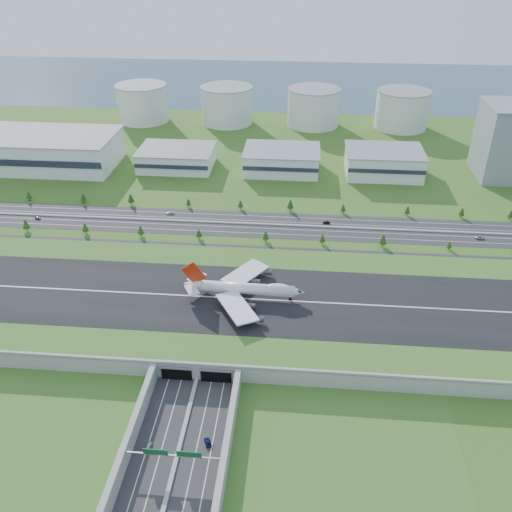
# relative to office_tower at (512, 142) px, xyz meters

# --- Properties ---
(ground) EXTENTS (1200.00, 1200.00, 0.00)m
(ground) POSITION_rel_office_tower_xyz_m (-200.00, -195.00, -27.50)
(ground) COLOR #285219
(ground) RESTS_ON ground
(airfield_deck) EXTENTS (520.00, 100.00, 9.20)m
(airfield_deck) POSITION_rel_office_tower_xyz_m (-200.00, -195.09, -23.38)
(airfield_deck) COLOR gray
(airfield_deck) RESTS_ON ground
(underpass_road) EXTENTS (38.80, 120.40, 8.00)m
(underpass_road) POSITION_rel_office_tower_xyz_m (-200.00, -294.42, -24.07)
(underpass_road) COLOR #28282B
(underpass_road) RESTS_ON ground
(sign_gantry_near) EXTENTS (38.70, 0.70, 9.80)m
(sign_gantry_near) POSITION_rel_office_tower_xyz_m (-200.00, -290.04, -20.55)
(sign_gantry_near) COLOR gray
(sign_gantry_near) RESTS_ON ground
(north_expressway) EXTENTS (560.00, 36.00, 0.12)m
(north_expressway) POSITION_rel_office_tower_xyz_m (-200.00, -100.00, -27.44)
(north_expressway) COLOR #28282B
(north_expressway) RESTS_ON ground
(tree_row) EXTENTS (507.99, 48.65, 8.36)m
(tree_row) POSITION_rel_office_tower_xyz_m (-205.61, -100.28, -22.82)
(tree_row) COLOR #3D2819
(tree_row) RESTS_ON ground
(hangar_west) EXTENTS (120.00, 60.00, 25.00)m
(hangar_west) POSITION_rel_office_tower_xyz_m (-370.00, -10.00, -15.00)
(hangar_west) COLOR white
(hangar_west) RESTS_ON ground
(hangar_mid_a) EXTENTS (58.00, 42.00, 15.00)m
(hangar_mid_a) POSITION_rel_office_tower_xyz_m (-260.00, -5.00, -20.00)
(hangar_mid_a) COLOR white
(hangar_mid_a) RESTS_ON ground
(hangar_mid_b) EXTENTS (58.00, 42.00, 17.00)m
(hangar_mid_b) POSITION_rel_office_tower_xyz_m (-175.00, -5.00, -19.00)
(hangar_mid_b) COLOR white
(hangar_mid_b) RESTS_ON ground
(hangar_mid_c) EXTENTS (58.00, 42.00, 19.00)m
(hangar_mid_c) POSITION_rel_office_tower_xyz_m (-95.00, -5.00, -18.00)
(hangar_mid_c) COLOR white
(hangar_mid_c) RESTS_ON ground
(office_tower) EXTENTS (46.00, 46.00, 55.00)m
(office_tower) POSITION_rel_office_tower_xyz_m (0.00, 0.00, 0.00)
(office_tower) COLOR gray
(office_tower) RESTS_ON ground
(fuel_tank_a) EXTENTS (50.00, 50.00, 35.00)m
(fuel_tank_a) POSITION_rel_office_tower_xyz_m (-320.00, 115.00, -10.00)
(fuel_tank_a) COLOR silver
(fuel_tank_a) RESTS_ON ground
(fuel_tank_b) EXTENTS (50.00, 50.00, 35.00)m
(fuel_tank_b) POSITION_rel_office_tower_xyz_m (-235.00, 115.00, -10.00)
(fuel_tank_b) COLOR silver
(fuel_tank_b) RESTS_ON ground
(fuel_tank_c) EXTENTS (50.00, 50.00, 35.00)m
(fuel_tank_c) POSITION_rel_office_tower_xyz_m (-150.00, 115.00, -10.00)
(fuel_tank_c) COLOR silver
(fuel_tank_c) RESTS_ON ground
(fuel_tank_d) EXTENTS (50.00, 50.00, 35.00)m
(fuel_tank_d) POSITION_rel_office_tower_xyz_m (-65.00, 115.00, -10.00)
(fuel_tank_d) COLOR silver
(fuel_tank_d) RESTS_ON ground
(bay_water) EXTENTS (1200.00, 260.00, 0.06)m
(bay_water) POSITION_rel_office_tower_xyz_m (-200.00, 285.00, -27.47)
(bay_water) COLOR #32485F
(bay_water) RESTS_ON ground
(boeing_747) EXTENTS (61.63, 58.22, 19.05)m
(boeing_747) POSITION_rel_office_tower_xyz_m (-185.00, -193.47, -14.07)
(boeing_747) COLOR silver
(boeing_747) RESTS_ON airfield_deck
(car_0) EXTENTS (2.26, 4.54, 1.49)m
(car_0) POSITION_rel_office_tower_xyz_m (-211.46, -281.88, -26.64)
(car_0) COLOR silver
(car_0) RESTS_ON ground
(car_2) EXTENTS (3.98, 5.28, 1.33)m
(car_2) POSITION_rel_office_tower_xyz_m (-189.72, -277.91, -26.71)
(car_2) COLOR #0C123F
(car_2) RESTS_ON ground
(car_4) EXTENTS (4.68, 3.13, 1.48)m
(car_4) POSITION_rel_office_tower_xyz_m (-333.37, -105.28, -26.64)
(car_4) COLOR #535458
(car_4) RESTS_ON ground
(car_5) EXTENTS (4.86, 2.28, 1.54)m
(car_5) POSITION_rel_office_tower_xyz_m (-141.12, -94.68, -26.61)
(car_5) COLOR black
(car_5) RESTS_ON ground
(car_6) EXTENTS (6.05, 3.21, 1.62)m
(car_6) POSITION_rel_office_tower_xyz_m (-45.84, -106.76, -26.57)
(car_6) COLOR #BBBABF
(car_6) RESTS_ON ground
(car_7) EXTENTS (5.98, 3.93, 1.61)m
(car_7) POSITION_rel_office_tower_xyz_m (-246.99, -89.86, -26.57)
(car_7) COLOR silver
(car_7) RESTS_ON ground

